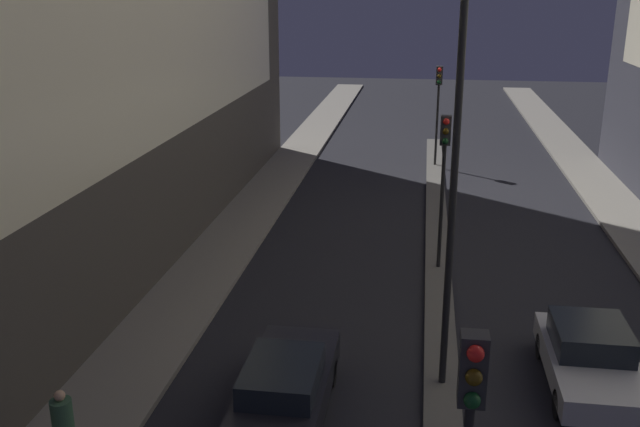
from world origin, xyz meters
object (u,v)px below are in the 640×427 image
Objects in this scene: car_right_lane at (590,358)px; traffic_light_far at (438,93)px; pedestrian_on_left_sidewalk at (63,426)px; traffic_light_mid at (444,158)px; street_lamp at (457,123)px; car_left_lane at (285,389)px.

traffic_light_far is at bearing 99.23° from car_right_lane.
car_right_lane is at bearing 23.17° from pedestrian_on_left_sidewalk.
street_lamp is at bearing -90.00° from traffic_light_mid.
street_lamp is (0.00, -7.03, 2.39)m from traffic_light_mid.
traffic_light_mid is at bearing 116.81° from car_right_lane.
car_left_lane is (-3.30, -22.62, -2.96)m from traffic_light_far.
street_lamp reaches higher than traffic_light_far.
car_left_lane reaches higher than car_right_lane.
pedestrian_on_left_sidewalk is (-7.10, -10.99, -2.78)m from traffic_light_mid.
traffic_light_far is 23.05m from car_left_lane.
traffic_light_far is 0.51× the size of street_lamp.
street_lamp is at bearing -90.00° from traffic_light_far.
car_right_lane is (3.30, -6.54, -2.98)m from traffic_light_mid.
traffic_light_mid is 7.91m from car_right_lane.
street_lamp is (0.00, -20.82, 2.39)m from traffic_light_far.
traffic_light_far is (0.00, 13.79, 0.00)m from traffic_light_mid.
pedestrian_on_left_sidewalk is at bearing -156.83° from car_right_lane.
traffic_light_far reaches higher than pedestrian_on_left_sidewalk.
car_left_lane is 2.99× the size of pedestrian_on_left_sidewalk.
traffic_light_mid is 1.18× the size of car_right_lane.
car_left_lane is at bearing -98.31° from traffic_light_far.
traffic_light_mid is 3.16× the size of pedestrian_on_left_sidewalk.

